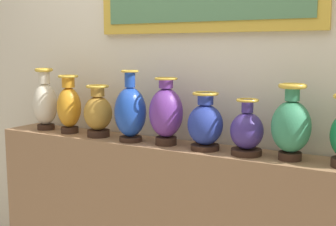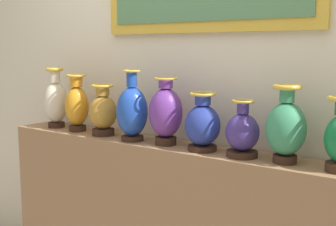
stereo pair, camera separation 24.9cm
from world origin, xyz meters
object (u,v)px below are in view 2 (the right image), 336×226
Objects in this scene: vase_ivory at (56,101)px; vase_jade at (286,127)px; vase_sapphire at (132,111)px; vase_violet at (166,113)px; vase_amber at (77,105)px; vase_cobalt at (203,125)px; vase_indigo at (242,133)px; vase_ochre at (103,112)px.

vase_ivory is 1.62m from vase_jade.
vase_violet is (0.23, 0.02, 0.01)m from vase_sapphire.
vase_sapphire reaches higher than vase_violet.
vase_violet is at bearing 0.26° from vase_amber.
vase_sapphire is at bearing -177.48° from vase_cobalt.
vase_violet is 0.47m from vase_indigo.
vase_ivory is 0.22m from vase_amber.
vase_cobalt is (1.17, -0.01, -0.04)m from vase_ivory.
vase_amber is at bearing 177.57° from vase_sapphire.
vase_sapphire is at bearing -2.43° from vase_amber.
vase_jade reaches higher than vase_indigo.
vase_ivory reaches higher than vase_ochre.
vase_jade reaches higher than vase_amber.
vase_violet is at bearing 5.99° from vase_sapphire.
vase_amber is at bearing 179.90° from vase_indigo.
vase_indigo is at bearing -0.10° from vase_amber.
vase_indigo is at bearing -0.47° from vase_cobalt.
vase_violet is 0.24m from vase_cobalt.
vase_sapphire reaches higher than vase_cobalt.
vase_sapphire is 1.34× the size of vase_cobalt.
vase_amber is 1.40m from vase_jade.
vase_sapphire reaches higher than vase_jade.
vase_sapphire is 1.10× the size of vase_violet.
vase_ochre is 0.48m from vase_violet.
vase_jade is (1.16, 0.01, 0.02)m from vase_ochre.
vase_violet is (0.48, 0.01, 0.03)m from vase_ochre.
vase_cobalt is 0.23m from vase_indigo.
vase_jade is at bearing 0.29° from vase_amber.
vase_ivory reaches higher than vase_jade.
vase_jade is at bearing 0.48° from vase_ochre.
vase_ivory is 0.93m from vase_violet.
vase_sapphire is at bearing -4.11° from vase_ochre.
vase_amber is at bearing -3.63° from vase_ivory.
vase_sapphire is 1.44× the size of vase_indigo.
vase_violet reaches higher than vase_amber.
vase_amber is 1.20× the size of vase_cobalt.
vase_sapphire reaches higher than vase_indigo.
vase_cobalt is at bearing -0.01° from vase_amber.
vase_ochre is 1.16m from vase_jade.
vase_indigo is at bearing -0.66° from vase_ivory.
vase_ivory is at bearing 179.34° from vase_indigo.
vase_jade is at bearing 0.32° from vase_violet.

